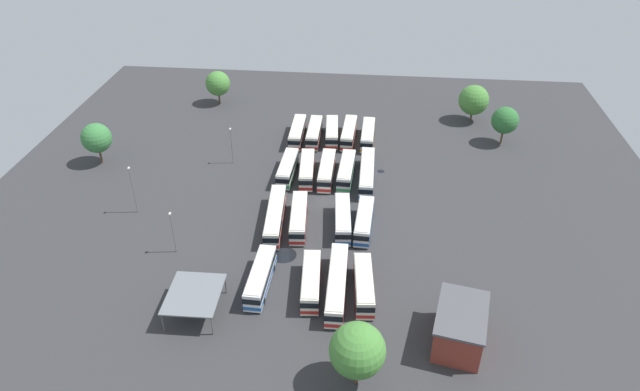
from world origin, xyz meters
The scene contains 31 objects.
ground_plane centered at (0.00, 0.00, 0.00)m, with size 127.31×127.31×0.00m, color #333335.
bus_row0_slot0 centered at (-24.03, -8.14, 1.80)m, with size 11.42×3.54×3.39m.
bus_row0_slot1 centered at (-24.17, -4.25, 1.80)m, with size 15.32×2.81×3.39m.
bus_row0_slot2 centered at (-24.04, -0.42, 1.80)m, with size 11.28×3.41×3.39m.
bus_row0_slot4 centered at (-23.85, 7.14, 1.80)m, with size 11.79×2.92×3.39m.
bus_row1_slot0 centered at (-8.10, -7.64, 1.80)m, with size 11.26×3.15×3.39m.
bus_row1_slot1 centered at (-7.80, -3.97, 1.80)m, with size 11.78×3.57×3.39m.
bus_row1_slot3 centered at (-8.18, 3.50, 1.80)m, with size 12.30×3.57×3.39m.
bus_row1_slot4 centered at (-8.11, 7.57, 1.80)m, with size 15.43×3.70×3.39m.
bus_row2_slot0 centered at (7.77, -7.62, 1.80)m, with size 15.29×2.67×3.39m.
bus_row2_slot1 centered at (8.28, -3.63, 1.80)m, with size 11.97×3.06×3.39m.
bus_row2_slot2 centered at (8.04, 0.17, 1.80)m, with size 12.23×2.69×3.39m.
bus_row2_slot3 centered at (7.90, 4.03, 1.80)m, with size 11.77×3.46×3.39m.
bus_row2_slot4 centered at (8.00, 7.83, 1.80)m, with size 11.44×2.92×3.39m.
bus_row3_slot0 centered at (23.82, -7.32, 1.80)m, with size 11.78×2.86×3.39m.
bus_row3_slot1 centered at (24.40, -3.20, 1.80)m, with size 12.11×3.06×3.39m.
bus_row3_slot2 centered at (24.30, 0.51, 1.80)m, with size 11.31×3.40×3.39m.
bus_row3_slot3 centered at (23.69, 4.31, 1.80)m, with size 11.53×2.71×3.39m.
bus_row3_slot4 centered at (23.61, 7.99, 1.80)m, with size 12.12×2.76×3.39m.
depot_building centered at (-31.94, -20.97, 2.77)m, with size 10.97×8.26×5.51m.
maintenance_shelter centered at (-29.94, 15.26, 3.28)m, with size 8.92×7.54×3.45m.
lamp_post_near_entrance centered at (-6.95, 32.63, 5.02)m, with size 0.56×0.28×9.20m.
lamp_post_far_corner centered at (11.97, 19.68, 4.32)m, with size 0.56×0.28×7.82m.
lamp_post_by_building centered at (-17.19, 22.29, 4.23)m, with size 0.56×0.28×7.64m.
tree_northwest centered at (9.41, 46.41, 5.65)m, with size 5.96×5.96×8.64m.
tree_north_edge centered at (40.74, 29.77, 5.22)m, with size 5.94×5.94×8.20m.
tree_west_edge centered at (26.21, -36.12, 5.47)m, with size 5.72×5.72×8.34m.
tree_northeast centered at (36.91, -30.97, 5.21)m, with size 6.84×6.84×8.63m.
tree_east_edge centered at (-39.94, -7.80, 5.81)m, with size 6.84×6.84×9.24m.
puddle_centre_drain centered at (11.61, -10.35, 0.00)m, with size 1.42×1.42×0.01m, color black.
puddle_near_shelter centered at (-16.26, 4.90, 0.00)m, with size 4.18×4.18×0.01m, color black.
Camera 1 is at (-85.93, -7.98, 57.76)m, focal length 31.73 mm.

